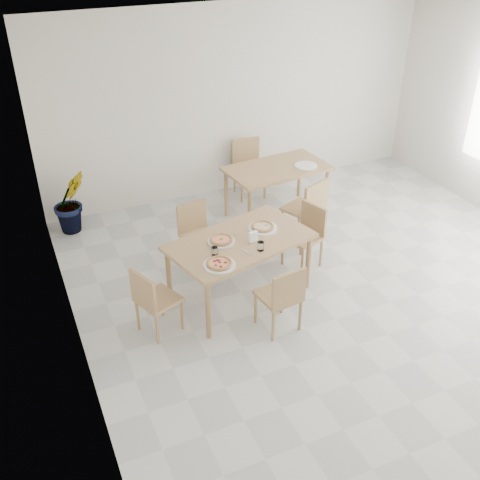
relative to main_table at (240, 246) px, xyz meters
name	(u,v)px	position (x,y,z in m)	size (l,w,h in m)	color
main_table	(240,246)	(0.00, 0.00, 0.00)	(1.74, 1.25, 0.75)	tan
chair_south	(283,295)	(0.15, -0.75, -0.20)	(0.44, 0.44, 0.81)	tan
chair_north	(197,230)	(-0.21, 0.85, -0.20)	(0.46, 0.46, 0.81)	tan
chair_west	(152,298)	(-1.09, -0.24, -0.22)	(0.50, 0.50, 0.79)	tan
chair_east	(307,231)	(1.03, 0.28, -0.21)	(0.49, 0.49, 0.80)	tan
plate_margherita	(221,241)	(-0.21, 0.04, 0.09)	(0.30, 0.30, 0.02)	white
plate_mushroom	(263,228)	(0.33, 0.12, 0.09)	(0.33, 0.33, 0.02)	white
plate_pepperoni	(219,265)	(-0.40, -0.38, 0.09)	(0.33, 0.33, 0.02)	white
pizza_margherita	(221,240)	(-0.21, 0.04, 0.11)	(0.30, 0.30, 0.03)	tan
pizza_mushroom	(263,226)	(0.33, 0.12, 0.11)	(0.28, 0.28, 0.03)	tan
pizza_pepperoni	(219,263)	(-0.40, -0.38, 0.11)	(0.33, 0.33, 0.03)	tan
tumbler_a	(261,246)	(0.12, -0.28, 0.13)	(0.08, 0.08, 0.10)	white
tumbler_b	(215,251)	(-0.36, -0.16, 0.12)	(0.07, 0.07, 0.09)	white
napkin_holder	(253,237)	(0.11, -0.10, 0.14)	(0.12, 0.07, 0.13)	silver
fork_a	(235,233)	(0.01, 0.15, 0.08)	(0.01, 0.17, 0.01)	silver
fork_b	(247,252)	(-0.04, -0.26, 0.08)	(0.02, 0.19, 0.01)	silver
second_table	(277,173)	(1.27, 1.58, -0.01)	(1.48, 0.94, 0.75)	tan
chair_back_s	(308,206)	(1.31, 0.77, -0.16)	(0.57, 0.57, 0.89)	tan
chair_back_n	(248,163)	(1.19, 2.39, -0.17)	(0.47, 0.47, 0.87)	tan
plate_empty	(306,166)	(1.65, 1.44, 0.09)	(0.32, 0.32, 0.02)	white
potted_plant	(71,202)	(-1.49, 2.31, -0.23)	(0.48, 0.39, 0.88)	#206C22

